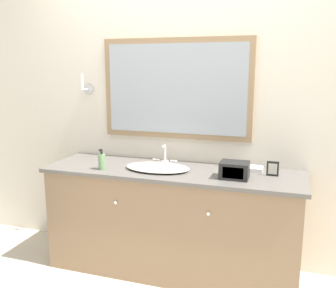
% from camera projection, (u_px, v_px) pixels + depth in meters
% --- Properties ---
extents(wall_back, '(8.00, 0.18, 2.55)m').
position_uv_depth(wall_back, '(183.00, 108.00, 3.09)').
color(wall_back, silver).
rests_on(wall_back, ground_plane).
extents(vanity_counter, '(1.99, 0.59, 0.84)m').
position_uv_depth(vanity_counter, '(172.00, 221.00, 2.96)').
color(vanity_counter, '#937556').
rests_on(vanity_counter, ground_plane).
extents(sink_basin, '(0.50, 0.37, 0.16)m').
position_uv_depth(sink_basin, '(158.00, 167.00, 2.88)').
color(sink_basin, silver).
rests_on(sink_basin, vanity_counter).
extents(soap_bottle, '(0.06, 0.06, 0.16)m').
position_uv_depth(soap_bottle, '(102.00, 161.00, 2.87)').
color(soap_bottle, '#709966').
rests_on(soap_bottle, vanity_counter).
extents(appliance_box, '(0.20, 0.16, 0.12)m').
position_uv_depth(appliance_box, '(234.00, 170.00, 2.64)').
color(appliance_box, black).
rests_on(appliance_box, vanity_counter).
extents(picture_frame, '(0.09, 0.01, 0.11)m').
position_uv_depth(picture_frame, '(273.00, 169.00, 2.70)').
color(picture_frame, black).
rests_on(picture_frame, vanity_counter).
extents(hand_towel_near_sink, '(0.18, 0.12, 0.03)m').
position_uv_depth(hand_towel_near_sink, '(251.00, 169.00, 2.84)').
color(hand_towel_near_sink, white).
rests_on(hand_towel_near_sink, vanity_counter).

